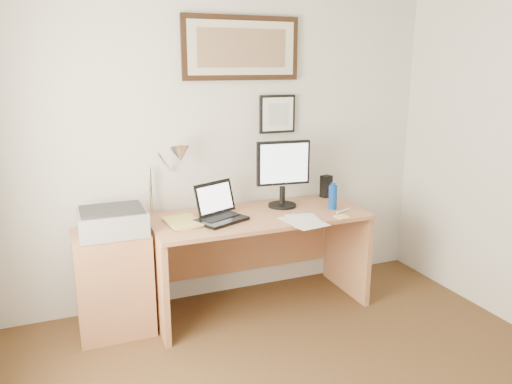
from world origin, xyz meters
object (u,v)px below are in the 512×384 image
water_bottle (333,197)px  desk (255,240)px  laptop (219,212)px  book (168,224)px  printer (112,221)px  lcd_monitor (283,171)px  side_cabinet (114,282)px

water_bottle → desk: water_bottle is taller
desk → laptop: (-0.31, -0.10, 0.29)m
book → printer: size_ratio=0.69×
book → lcd_monitor: size_ratio=0.58×
side_cabinet → book: (0.38, -0.07, 0.40)m
laptop → printer: laptop is taller
lcd_monitor → side_cabinet: bearing=-177.1°
laptop → side_cabinet: bearing=175.4°
desk → printer: 1.10m
laptop → printer: (-0.74, 0.02, 0.01)m
water_bottle → lcd_monitor: lcd_monitor is taller
water_bottle → laptop: (-0.90, 0.07, -0.03)m
book → desk: bearing=8.4°
desk → laptop: bearing=-162.9°
water_bottle → desk: size_ratio=0.12×
book → desk: 0.74m
side_cabinet → book: bearing=-9.8°
side_cabinet → laptop: bearing=-4.6°
laptop → printer: bearing=178.1°
side_cabinet → lcd_monitor: bearing=2.9°
book → laptop: 0.38m
side_cabinet → printer: (0.02, -0.04, 0.45)m
water_bottle → lcd_monitor: bearing=149.4°
laptop → lcd_monitor: 0.62m
desk → printer: printer is taller
desk → printer: size_ratio=3.64×
book → printer: bearing=175.4°
side_cabinet → lcd_monitor: size_ratio=1.40×
side_cabinet → printer: printer is taller
side_cabinet → laptop: (0.76, -0.06, 0.44)m
water_bottle → book: size_ratio=0.61×
desk → lcd_monitor: 0.58m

